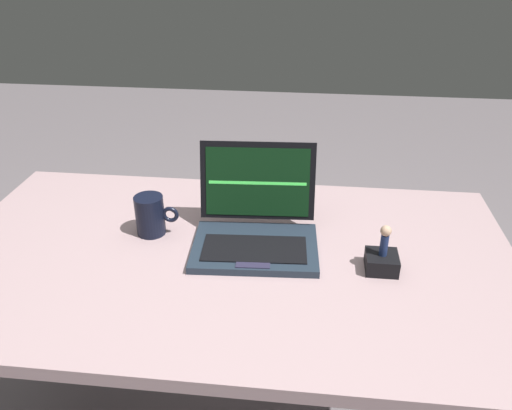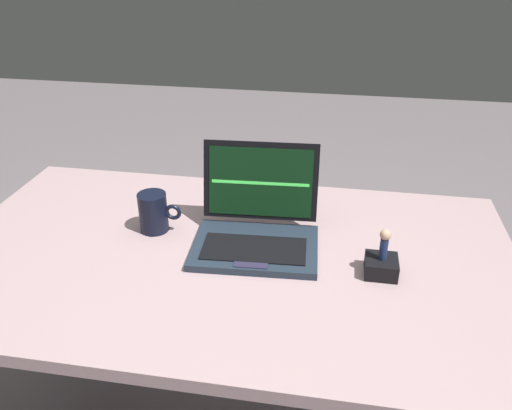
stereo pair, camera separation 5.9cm
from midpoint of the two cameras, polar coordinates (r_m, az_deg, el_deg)
The scene contains 5 objects.
desk at distance 1.32m, azimuth -1.71°, elevation -9.86°, with size 1.37×0.80×0.76m.
laptop_front at distance 1.26m, azimuth 1.43°, elevation -2.47°, with size 0.31×0.27×0.23m.
figurine_stand at distance 1.20m, azimuth 15.05°, elevation -6.59°, with size 0.07×0.07×0.04m, color black.
figurine at distance 1.17m, azimuth 15.44°, elevation -4.03°, with size 0.02×0.02×0.08m.
coffee_mug at distance 1.33m, azimuth -9.98°, elevation -0.81°, with size 0.11×0.07×0.10m.
Camera 2 is at (0.24, -1.01, 1.45)m, focal length 36.18 mm.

